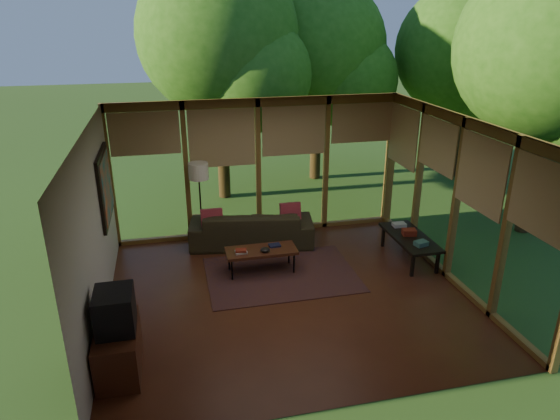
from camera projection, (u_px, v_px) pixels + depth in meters
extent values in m
plane|color=#582917|center=(289.00, 294.00, 7.89)|extent=(5.50, 5.50, 0.00)
plane|color=white|center=(290.00, 125.00, 6.91)|extent=(5.50, 5.50, 0.00)
cube|color=beige|center=(95.00, 232.00, 6.83)|extent=(0.04, 5.00, 2.70)
cube|color=beige|center=(348.00, 304.00, 5.13)|extent=(5.50, 0.04, 2.70)
cube|color=brown|center=(258.00, 168.00, 9.67)|extent=(5.50, 0.12, 2.70)
cube|color=brown|center=(456.00, 201.00, 7.97)|extent=(0.12, 5.00, 2.70)
plane|color=#2F5821|center=(462.00, 146.00, 16.82)|extent=(40.00, 40.00, 0.00)
cylinder|color=#3C2D16|center=(221.00, 97.00, 11.35)|extent=(0.28, 0.28, 4.76)
sphere|color=#215513|center=(218.00, 36.00, 10.86)|extent=(3.54, 3.54, 3.54)
cylinder|color=#3C2D16|center=(316.00, 97.00, 12.85)|extent=(0.28, 0.28, 4.30)
sphere|color=#215513|center=(317.00, 48.00, 12.41)|extent=(3.43, 3.43, 3.43)
cylinder|color=#3C2D16|center=(537.00, 118.00, 9.37)|extent=(0.28, 0.28, 4.62)
sphere|color=#215513|center=(550.00, 47.00, 8.90)|extent=(3.38, 3.38, 3.38)
cylinder|color=#3C2D16|center=(454.00, 98.00, 12.95)|extent=(0.28, 0.28, 4.24)
sphere|color=#215513|center=(460.00, 50.00, 12.52)|extent=(3.21, 3.21, 3.21)
cube|color=brown|center=(281.00, 274.00, 8.49)|extent=(2.51, 1.78, 0.01)
imported|color=#312B18|center=(252.00, 227.00, 9.53)|extent=(2.44, 1.28, 0.68)
cube|color=maroon|center=(212.00, 220.00, 9.24)|extent=(0.40, 0.21, 0.42)
cube|color=maroon|center=(290.00, 213.00, 9.56)|extent=(0.39, 0.21, 0.41)
cube|color=#BAB0A8|center=(241.00, 252.00, 8.31)|extent=(0.20, 0.16, 0.03)
cube|color=maroon|center=(241.00, 250.00, 8.30)|extent=(0.20, 0.17, 0.03)
cube|color=black|center=(275.00, 245.00, 8.55)|extent=(0.21, 0.16, 0.03)
ellipsoid|color=black|center=(265.00, 250.00, 8.34)|extent=(0.16, 0.16, 0.07)
cube|color=#4F2415|center=(118.00, 349.00, 6.12)|extent=(0.50, 1.00, 0.60)
cube|color=black|center=(115.00, 311.00, 5.92)|extent=(0.45, 0.55, 0.50)
cube|color=#38635A|center=(421.00, 243.00, 8.49)|extent=(0.25, 0.21, 0.08)
cube|color=maroon|center=(409.00, 232.00, 8.90)|extent=(0.26, 0.21, 0.11)
cube|color=#BAB0A8|center=(399.00, 225.00, 9.27)|extent=(0.24, 0.18, 0.06)
cylinder|color=black|center=(203.00, 245.00, 9.53)|extent=(0.26, 0.26, 0.03)
cylinder|color=black|center=(201.00, 208.00, 9.25)|extent=(0.03, 0.03, 1.52)
cylinder|color=beige|center=(198.00, 171.00, 8.99)|extent=(0.36, 0.36, 0.30)
cube|color=#4F2415|center=(261.00, 251.00, 8.44)|extent=(1.20, 0.50, 0.05)
cylinder|color=black|center=(232.00, 270.00, 8.25)|extent=(0.03, 0.03, 0.38)
cylinder|color=black|center=(294.00, 264.00, 8.47)|extent=(0.03, 0.03, 0.38)
cylinder|color=black|center=(229.00, 260.00, 8.57)|extent=(0.03, 0.03, 0.38)
cylinder|color=black|center=(289.00, 254.00, 8.79)|extent=(0.03, 0.03, 0.38)
cube|color=black|center=(410.00, 237.00, 8.88)|extent=(0.60, 1.40, 0.05)
cube|color=black|center=(413.00, 266.00, 8.37)|extent=(0.05, 0.05, 0.40)
cube|color=black|center=(437.00, 263.00, 8.47)|extent=(0.05, 0.05, 0.40)
cube|color=black|center=(383.00, 237.00, 9.46)|extent=(0.05, 0.05, 0.40)
cube|color=black|center=(405.00, 234.00, 9.56)|extent=(0.05, 0.05, 0.40)
cube|color=black|center=(105.00, 186.00, 8.03)|extent=(0.05, 1.35, 1.15)
cube|color=#1C717F|center=(107.00, 186.00, 8.04)|extent=(0.02, 1.20, 1.00)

